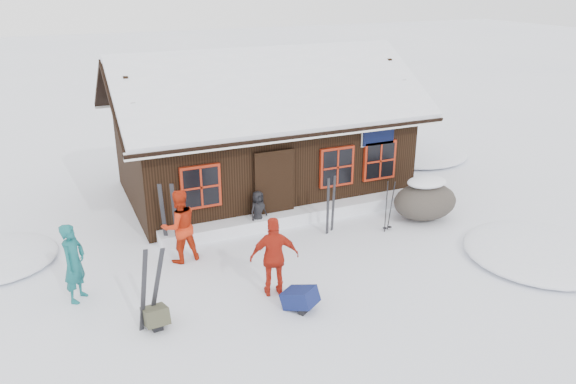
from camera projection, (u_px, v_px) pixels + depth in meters
name	position (u px, v px, depth m)	size (l,w,h in m)	color
ground	(279.00, 268.00, 12.99)	(120.00, 120.00, 0.00)	white
mountain_hut	(260.00, 141.00, 17.23)	(8.90, 6.09, 4.42)	black
snow_drift	(297.00, 215.00, 15.41)	(7.60, 0.60, 0.35)	white
snow_mounds	(308.00, 226.00, 15.20)	(20.60, 13.20, 0.48)	white
skier_teal	(74.00, 263.00, 11.45)	(0.62, 0.41, 1.71)	#125759
skier_orange_left	(180.00, 226.00, 13.04)	(0.87, 0.67, 1.78)	#B9270D
skier_orange_right	(274.00, 257.00, 11.64)	(1.03, 0.43, 1.76)	#AC2011
skier_crouched	(258.00, 211.00, 14.80)	(0.53, 0.34, 1.08)	black
boulder	(425.00, 200.00, 15.47)	(1.83, 1.38, 1.08)	#443E37
ski_pair_left	(150.00, 288.00, 10.69)	(0.66, 0.29, 1.62)	black
ski_pair_mid	(169.00, 218.00, 13.67)	(0.41, 0.22, 1.75)	black
ski_pair_right	(331.00, 206.00, 14.59)	(0.35, 0.21, 1.58)	black
ski_poles	(389.00, 207.00, 14.68)	(0.25, 0.13, 1.42)	black
backpack_blue	(300.00, 301.00, 11.36)	(0.48, 0.64, 0.35)	#111A4C
backpack_olive	(156.00, 319.00, 10.80)	(0.44, 0.59, 0.32)	#3D3D2B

